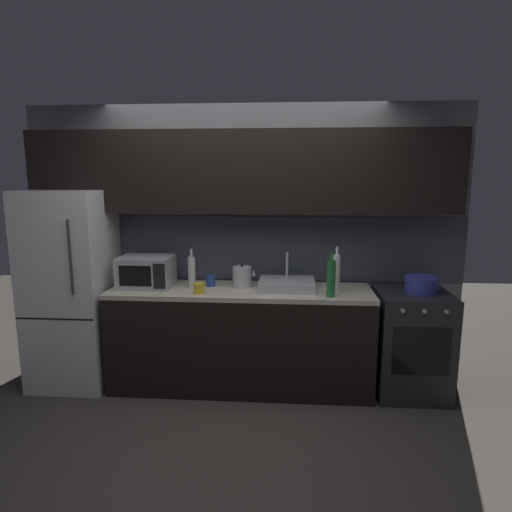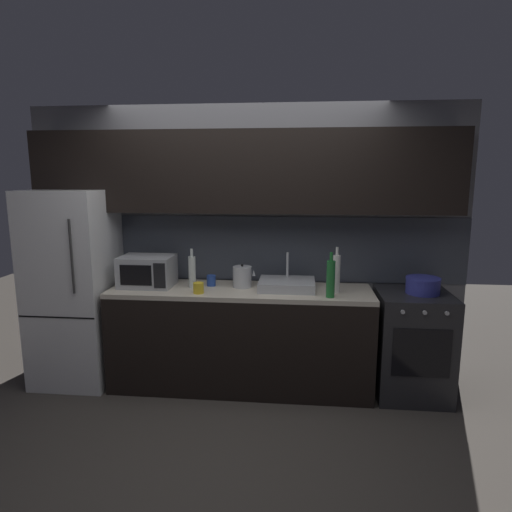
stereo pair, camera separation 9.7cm
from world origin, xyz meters
TOP-DOWN VIEW (x-y plane):
  - ground_plane at (0.00, 0.00)m, footprint 10.00×10.00m
  - back_wall at (0.00, 1.20)m, footprint 4.01×0.44m
  - counter_run at (0.00, 0.90)m, footprint 2.27×0.60m
  - refrigerator at (-1.52, 0.90)m, footprint 0.68×0.69m
  - oven_range at (1.48, 0.90)m, footprint 0.60×0.62m
  - microwave at (-0.84, 0.92)m, footprint 0.46×0.35m
  - sink_basin at (0.40, 0.93)m, footprint 0.48×0.38m
  - kettle at (0.01, 0.96)m, footprint 0.20×0.16m
  - wine_bottle_white at (0.82, 0.86)m, footprint 0.06×0.06m
  - wine_bottle_clear at (-0.43, 0.90)m, footprint 0.06×0.06m
  - wine_bottle_green at (0.76, 0.70)m, footprint 0.07×0.07m
  - mug_yellow at (-0.33, 0.72)m, footprint 0.09×0.09m
  - mug_blue at (-0.27, 0.98)m, footprint 0.08×0.08m
  - cooking_pot at (1.53, 0.90)m, footprint 0.28×0.28m

SIDE VIEW (x-z plane):
  - ground_plane at x=0.00m, z-range 0.00..0.00m
  - counter_run at x=0.00m, z-range 0.00..0.90m
  - oven_range at x=1.48m, z-range 0.00..0.90m
  - refrigerator at x=-1.52m, z-range 0.00..1.75m
  - sink_basin at x=0.40m, z-range 0.79..1.09m
  - mug_yellow at x=-0.33m, z-range 0.90..0.99m
  - mug_blue at x=-0.27m, z-range 0.90..1.00m
  - cooking_pot at x=1.53m, z-range 0.90..1.04m
  - kettle at x=0.01m, z-range 0.89..1.10m
  - microwave at x=-0.84m, z-range 0.90..1.17m
  - wine_bottle_clear at x=-0.43m, z-range 0.87..1.22m
  - wine_bottle_green at x=0.76m, z-range 0.87..1.24m
  - wine_bottle_white at x=0.82m, z-range 0.87..1.26m
  - back_wall at x=0.00m, z-range 0.30..2.80m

